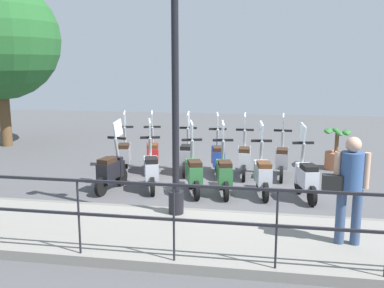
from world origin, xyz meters
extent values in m
plane|color=#4C4C4F|center=(0.00, 0.00, 0.00)|extent=(28.00, 28.00, 0.00)
cube|color=gray|center=(-3.20, 0.00, 0.07)|extent=(2.20, 20.00, 0.15)
cube|color=slate|center=(-2.15, 0.00, 0.07)|extent=(0.10, 20.00, 0.15)
cube|color=black|center=(-4.20, 0.00, 1.20)|extent=(0.04, 16.00, 0.04)
cube|color=black|center=(-4.20, 0.00, 0.73)|extent=(0.04, 16.00, 0.04)
cylinder|color=black|center=(-4.20, -1.33, 0.68)|extent=(0.03, 0.03, 1.05)
cylinder|color=black|center=(-4.20, 0.00, 0.68)|extent=(0.03, 0.03, 1.05)
cylinder|color=black|center=(-4.20, 1.33, 0.68)|extent=(0.03, 0.03, 1.05)
cylinder|color=black|center=(-2.40, 0.34, 0.35)|extent=(0.26, 0.26, 0.40)
cylinder|color=black|center=(-2.40, 0.34, 2.26)|extent=(0.12, 0.12, 4.21)
cylinder|color=#384C70|center=(-3.24, -2.50, 0.56)|extent=(0.14, 0.14, 0.82)
cylinder|color=#384C70|center=(-3.24, -2.28, 0.56)|extent=(0.14, 0.14, 0.82)
cylinder|color=#335184|center=(-3.24, -2.39, 1.25)|extent=(0.33, 0.33, 0.55)
sphere|color=tan|center=(-3.24, -2.39, 1.63)|extent=(0.22, 0.22, 0.22)
cylinder|color=tan|center=(-3.24, -2.59, 1.26)|extent=(0.09, 0.09, 0.52)
cylinder|color=tan|center=(-3.24, -2.19, 1.26)|extent=(0.09, 0.09, 0.52)
cube|color=black|center=(-3.28, -2.13, 1.07)|extent=(0.15, 0.28, 0.24)
cylinder|color=brown|center=(3.51, 7.40, 1.02)|extent=(0.36, 0.36, 2.04)
cylinder|color=#9E5B3D|center=(2.01, -3.03, 0.23)|extent=(0.56, 0.56, 0.45)
cylinder|color=brown|center=(2.01, -3.03, 0.70)|extent=(0.10, 0.10, 0.50)
ellipsoid|color=#2D6B2D|center=(2.26, -3.03, 1.00)|extent=(0.56, 0.16, 0.10)
ellipsoid|color=#2D6B2D|center=(1.76, -3.03, 1.00)|extent=(0.56, 0.16, 0.10)
ellipsoid|color=#2D6B2D|center=(2.01, -2.78, 1.00)|extent=(0.56, 0.16, 0.10)
ellipsoid|color=#2D6B2D|center=(2.01, -3.28, 1.00)|extent=(0.56, 0.16, 0.10)
ellipsoid|color=#2D6B2D|center=(2.19, -2.85, 1.00)|extent=(0.56, 0.16, 0.10)
ellipsoid|color=#2D6B2D|center=(1.83, -3.21, 1.00)|extent=(0.56, 0.16, 0.10)
cylinder|color=black|center=(-0.34, -1.92, 0.20)|extent=(0.41, 0.17, 0.40)
cylinder|color=black|center=(-1.14, -2.11, 0.20)|extent=(0.41, 0.17, 0.40)
cube|color=#B7BCC6|center=(-0.82, -2.03, 0.48)|extent=(0.65, 0.41, 0.36)
cube|color=#B7BCC6|center=(-0.54, -1.97, 0.50)|extent=(0.19, 0.32, 0.44)
cube|color=black|center=(-0.89, -2.05, 0.71)|extent=(0.45, 0.35, 0.10)
cylinder|color=gray|center=(-0.48, -1.95, 0.85)|extent=(0.19, 0.11, 0.55)
cube|color=black|center=(-0.48, -1.95, 1.13)|extent=(0.16, 0.44, 0.05)
cube|color=silver|center=(-0.42, -1.94, 1.33)|extent=(0.38, 0.12, 0.42)
cylinder|color=black|center=(-0.24, -1.07, 0.20)|extent=(0.41, 0.15, 0.40)
cylinder|color=black|center=(-1.05, -1.21, 0.20)|extent=(0.41, 0.15, 0.40)
cube|color=#B7BCC6|center=(-0.73, -1.16, 0.48)|extent=(0.64, 0.38, 0.36)
cube|color=#B7BCC6|center=(-0.44, -1.11, 0.50)|extent=(0.17, 0.32, 0.44)
cube|color=#4C2D19|center=(-0.80, -1.17, 0.71)|extent=(0.44, 0.32, 0.10)
cylinder|color=gray|center=(-0.38, -1.10, 0.85)|extent=(0.19, 0.10, 0.55)
cube|color=black|center=(-0.38, -1.10, 1.13)|extent=(0.13, 0.44, 0.05)
cube|color=silver|center=(-0.32, -1.09, 1.33)|extent=(0.39, 0.09, 0.42)
cylinder|color=black|center=(-0.30, -0.25, 0.20)|extent=(0.41, 0.16, 0.40)
cylinder|color=black|center=(-1.11, -0.42, 0.20)|extent=(0.41, 0.16, 0.40)
cube|color=#2D6B38|center=(-0.78, -0.36, 0.48)|extent=(0.64, 0.40, 0.36)
cube|color=#2D6B38|center=(-0.50, -0.30, 0.50)|extent=(0.18, 0.32, 0.44)
cube|color=black|center=(-0.85, -0.37, 0.71)|extent=(0.44, 0.34, 0.10)
cylinder|color=gray|center=(-0.44, -0.28, 0.85)|extent=(0.19, 0.11, 0.55)
cube|color=black|center=(-0.44, -0.28, 1.13)|extent=(0.15, 0.44, 0.05)
cube|color=silver|center=(-0.38, -0.27, 1.33)|extent=(0.39, 0.11, 0.42)
cylinder|color=black|center=(-0.37, 0.43, 0.20)|extent=(0.41, 0.20, 0.40)
cylinder|color=black|center=(-1.16, 0.18, 0.20)|extent=(0.41, 0.20, 0.40)
cube|color=#2D6B38|center=(-0.84, 0.28, 0.48)|extent=(0.66, 0.45, 0.36)
cube|color=#2D6B38|center=(-0.57, 0.36, 0.50)|extent=(0.21, 0.32, 0.44)
cube|color=black|center=(-0.91, 0.25, 0.71)|extent=(0.46, 0.37, 0.10)
cylinder|color=gray|center=(-0.51, 0.38, 0.85)|extent=(0.20, 0.12, 0.55)
cube|color=black|center=(-0.51, 0.38, 1.13)|extent=(0.19, 0.44, 0.05)
cube|color=silver|center=(-0.45, 0.40, 1.33)|extent=(0.38, 0.15, 0.42)
cylinder|color=black|center=(-0.24, 1.39, 0.20)|extent=(0.41, 0.20, 0.40)
cylinder|color=black|center=(-1.03, 1.14, 0.20)|extent=(0.41, 0.20, 0.40)
cube|color=#B7BCC6|center=(-0.72, 1.24, 0.48)|extent=(0.66, 0.45, 0.36)
cube|color=#B7BCC6|center=(-0.44, 1.33, 0.50)|extent=(0.21, 0.32, 0.44)
cube|color=black|center=(-0.78, 1.22, 0.71)|extent=(0.46, 0.37, 0.10)
cylinder|color=gray|center=(-0.38, 1.35, 0.85)|extent=(0.20, 0.12, 0.55)
cube|color=black|center=(-0.38, 1.35, 1.13)|extent=(0.19, 0.44, 0.05)
cube|color=silver|center=(-0.33, 1.37, 1.33)|extent=(0.38, 0.15, 0.42)
cylinder|color=black|center=(-0.42, 2.03, 0.20)|extent=(0.41, 0.16, 0.40)
cylinder|color=black|center=(-1.23, 2.20, 0.20)|extent=(0.41, 0.16, 0.40)
cube|color=black|center=(-0.91, 2.13, 0.48)|extent=(0.64, 0.40, 0.36)
cube|color=black|center=(-0.62, 2.07, 0.50)|extent=(0.18, 0.32, 0.44)
cube|color=black|center=(-0.97, 2.14, 0.71)|extent=(0.44, 0.34, 0.10)
cylinder|color=gray|center=(-0.56, 2.06, 0.85)|extent=(0.19, 0.11, 0.55)
cube|color=black|center=(-0.56, 2.06, 1.13)|extent=(0.15, 0.44, 0.05)
cube|color=silver|center=(-0.50, 2.04, 1.33)|extent=(0.39, 0.11, 0.42)
cylinder|color=black|center=(1.27, -1.61, 0.20)|extent=(0.40, 0.10, 0.40)
cylinder|color=black|center=(0.44, -1.57, 0.20)|extent=(0.40, 0.10, 0.40)
cube|color=gray|center=(0.77, -1.59, 0.48)|extent=(0.61, 0.31, 0.36)
cube|color=gray|center=(1.06, -1.60, 0.50)|extent=(0.13, 0.30, 0.44)
cube|color=black|center=(0.70, -1.59, 0.71)|extent=(0.41, 0.28, 0.10)
cylinder|color=gray|center=(1.12, -1.60, 0.85)|extent=(0.19, 0.08, 0.55)
cube|color=black|center=(1.12, -1.60, 1.13)|extent=(0.08, 0.44, 0.05)
cube|color=silver|center=(1.18, -1.61, 1.33)|extent=(0.39, 0.05, 0.42)
cylinder|color=black|center=(1.23, -0.67, 0.20)|extent=(0.40, 0.10, 0.40)
cylinder|color=black|center=(0.41, -0.71, 0.20)|extent=(0.40, 0.10, 0.40)
cube|color=#B7BCC6|center=(0.74, -0.69, 0.48)|extent=(0.61, 0.30, 0.36)
cube|color=#B7BCC6|center=(1.02, -0.68, 0.50)|extent=(0.13, 0.30, 0.44)
cube|color=black|center=(0.67, -0.70, 0.71)|extent=(0.41, 0.28, 0.10)
cylinder|color=gray|center=(1.08, -0.68, 0.85)|extent=(0.19, 0.08, 0.55)
cube|color=black|center=(1.08, -0.68, 1.13)|extent=(0.08, 0.44, 0.05)
cube|color=silver|center=(1.14, -0.68, 1.33)|extent=(0.39, 0.05, 0.42)
cylinder|color=black|center=(1.24, 0.03, 0.20)|extent=(0.41, 0.15, 0.40)
cylinder|color=black|center=(0.42, -0.12, 0.20)|extent=(0.41, 0.15, 0.40)
cube|color=navy|center=(0.75, -0.06, 0.48)|extent=(0.64, 0.38, 0.36)
cube|color=navy|center=(1.03, -0.01, 0.50)|extent=(0.17, 0.32, 0.44)
cube|color=black|center=(0.68, -0.07, 0.71)|extent=(0.44, 0.33, 0.10)
cylinder|color=gray|center=(1.09, 0.00, 0.85)|extent=(0.19, 0.10, 0.55)
cube|color=black|center=(1.09, 0.00, 1.13)|extent=(0.14, 0.44, 0.05)
cube|color=silver|center=(1.15, 0.01, 1.33)|extent=(0.39, 0.10, 0.42)
cylinder|color=black|center=(1.31, 0.77, 0.20)|extent=(0.40, 0.10, 0.40)
cylinder|color=black|center=(0.48, 0.72, 0.20)|extent=(0.40, 0.10, 0.40)
cube|color=gray|center=(0.81, 0.74, 0.48)|extent=(0.62, 0.32, 0.36)
cube|color=gray|center=(1.10, 0.76, 0.50)|extent=(0.14, 0.31, 0.44)
cube|color=black|center=(0.74, 0.74, 0.71)|extent=(0.41, 0.28, 0.10)
cylinder|color=gray|center=(1.16, 0.76, 0.85)|extent=(0.19, 0.08, 0.55)
cube|color=black|center=(1.16, 0.76, 1.13)|extent=(0.09, 0.44, 0.05)
cube|color=silver|center=(1.22, 0.77, 1.33)|extent=(0.39, 0.05, 0.42)
cylinder|color=black|center=(1.31, 1.75, 0.20)|extent=(0.41, 0.18, 0.40)
cylinder|color=black|center=(0.51, 1.54, 0.20)|extent=(0.41, 0.18, 0.40)
cube|color=#B21E1E|center=(0.83, 1.62, 0.48)|extent=(0.65, 0.42, 0.36)
cube|color=#B21E1E|center=(1.11, 1.69, 0.50)|extent=(0.19, 0.32, 0.44)
cube|color=#4C2D19|center=(0.76, 1.60, 0.71)|extent=(0.45, 0.35, 0.10)
cylinder|color=gray|center=(1.17, 1.71, 0.85)|extent=(0.19, 0.11, 0.55)
cube|color=black|center=(1.17, 1.71, 1.13)|extent=(0.17, 0.44, 0.05)
cube|color=silver|center=(1.23, 1.72, 1.33)|extent=(0.38, 0.13, 0.42)
cylinder|color=black|center=(1.19, 2.44, 0.20)|extent=(0.41, 0.17, 0.40)
cylinder|color=black|center=(0.38, 2.25, 0.20)|extent=(0.41, 0.17, 0.40)
cube|color=gray|center=(0.70, 2.33, 0.48)|extent=(0.65, 0.41, 0.36)
cube|color=gray|center=(0.99, 2.39, 0.50)|extent=(0.19, 0.32, 0.44)
cube|color=black|center=(0.64, 2.31, 0.71)|extent=(0.45, 0.35, 0.10)
cylinder|color=gray|center=(1.04, 2.41, 0.85)|extent=(0.19, 0.11, 0.55)
cube|color=black|center=(1.04, 2.41, 1.13)|extent=(0.16, 0.44, 0.05)
cube|color=silver|center=(1.10, 2.42, 1.33)|extent=(0.38, 0.12, 0.42)
camera|label=1|loc=(-9.43, -1.13, 2.76)|focal=40.00mm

